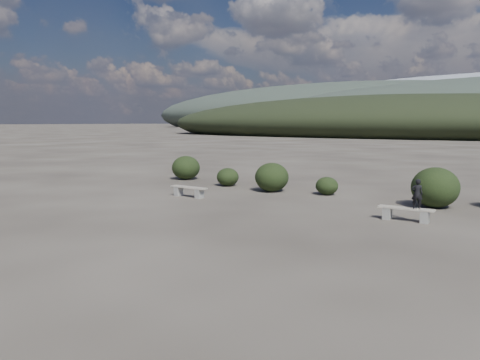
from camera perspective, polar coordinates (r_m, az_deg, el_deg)
The scene contains 9 objects.
ground at distance 12.57m, azimuth -6.73°, elevation -6.82°, with size 1200.00×1200.00×0.00m, color #2F2A25.
bench_left at distance 18.96m, azimuth -6.27°, elevation -1.32°, with size 1.67×0.36×0.42m.
bench_right at distance 15.17m, azimuth 19.56°, elevation -3.80°, with size 1.68×0.44×0.42m.
seated_person at distance 15.01m, azimuth 20.78°, elevation -1.59°, with size 0.33×0.22×0.90m, color black.
shrub_a at distance 22.11m, azimuth -1.51°, elevation 0.37°, with size 1.04×1.04×0.85m, color black.
shrub_b at distance 20.33m, azimuth 3.89°, elevation 0.34°, with size 1.47×1.47×1.26m, color black.
shrub_c at distance 19.75m, azimuth 10.54°, elevation -0.71°, with size 0.93×0.93×0.75m, color black.
shrub_d at distance 17.85m, azimuth 22.70°, elevation -0.85°, with size 1.64×1.64×1.43m, color black.
shrub_f at distance 24.75m, azimuth -6.61°, elevation 1.50°, with size 1.47×1.47×1.24m, color black.
Camera 1 is at (8.13, -9.11, 3.01)m, focal length 35.00 mm.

